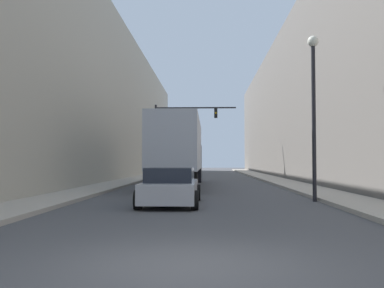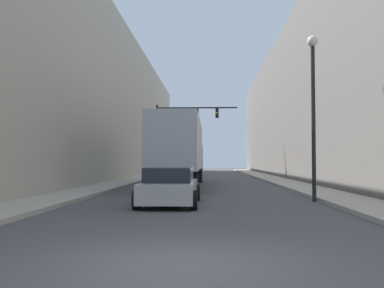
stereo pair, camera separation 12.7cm
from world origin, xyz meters
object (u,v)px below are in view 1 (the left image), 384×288
at_px(semi_truck, 180,150).
at_px(sedan_car, 171,187).
at_px(traffic_signal_gantry, 177,125).
at_px(street_lamp, 314,94).

distance_m(semi_truck, sedan_car, 11.50).
distance_m(sedan_car, traffic_signal_gantry, 24.60).
bearing_deg(sedan_car, semi_truck, 92.13).
height_order(semi_truck, sedan_car, semi_truck).
relative_size(sedan_car, traffic_signal_gantry, 0.61).
relative_size(sedan_car, street_lamp, 0.71).
bearing_deg(street_lamp, semi_truck, 120.96).
relative_size(semi_truck, sedan_car, 3.15).
height_order(traffic_signal_gantry, street_lamp, traffic_signal_gantry).
height_order(semi_truck, traffic_signal_gantry, traffic_signal_gantry).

